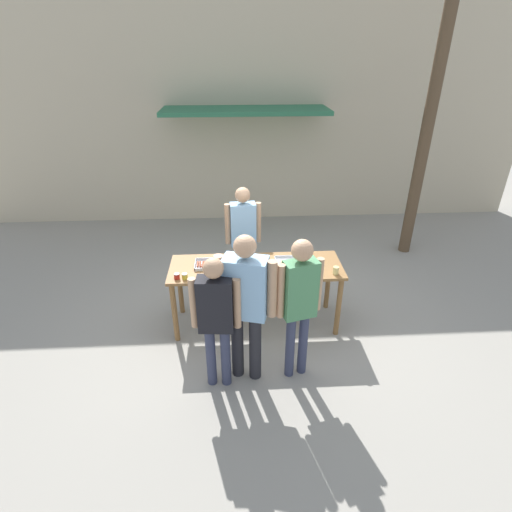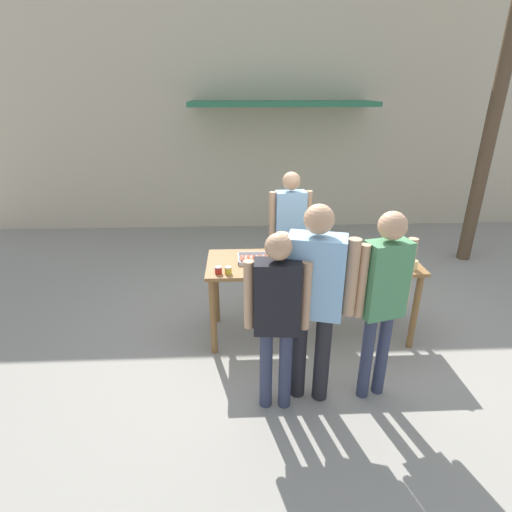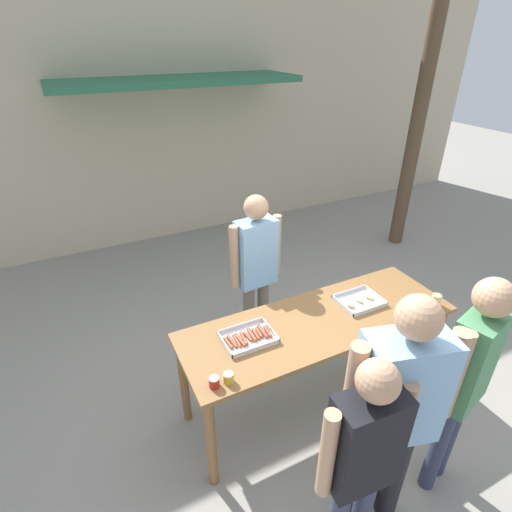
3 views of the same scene
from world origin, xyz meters
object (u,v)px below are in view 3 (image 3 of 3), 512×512
(food_tray_buns, at_px, (359,301))
(beer_cup, at_px, (436,300))
(food_tray_sausages, at_px, (248,337))
(condiment_jar_mustard, at_px, (214,382))
(person_customer_waiting_in_line, at_px, (397,405))
(person_customer_holding_hotdog, at_px, (362,455))
(condiment_jar_ketchup, at_px, (229,378))
(person_customer_with_cup, at_px, (468,372))
(person_server_behind_table, at_px, (256,263))

(food_tray_buns, relative_size, beer_cup, 3.60)
(food_tray_sausages, bearing_deg, condiment_jar_mustard, -141.35)
(food_tray_sausages, bearing_deg, beer_cup, -11.07)
(beer_cup, bearing_deg, person_customer_waiting_in_line, -147.54)
(person_customer_holding_hotdog, relative_size, person_customer_waiting_in_line, 0.90)
(food_tray_buns, bearing_deg, beer_cup, -29.30)
(condiment_jar_mustard, xyz_separation_m, person_customer_holding_hotdog, (0.51, -0.85, 0.04))
(food_tray_sausages, bearing_deg, person_customer_waiting_in_line, -67.65)
(food_tray_buns, xyz_separation_m, condiment_jar_ketchup, (-1.35, -0.32, 0.02))
(condiment_jar_ketchup, distance_m, person_customer_with_cup, 1.52)
(food_tray_sausages, height_order, beer_cup, beer_cup)
(beer_cup, relative_size, person_customer_waiting_in_line, 0.06)
(condiment_jar_ketchup, bearing_deg, food_tray_sausages, 47.38)
(condiment_jar_mustard, xyz_separation_m, beer_cup, (2.01, 0.00, 0.01))
(food_tray_buns, relative_size, person_server_behind_table, 0.21)
(food_tray_buns, height_order, person_server_behind_table, person_server_behind_table)
(condiment_jar_mustard, xyz_separation_m, person_server_behind_table, (0.86, 1.13, 0.08))
(person_customer_holding_hotdog, bearing_deg, person_customer_waiting_in_line, -156.69)
(person_server_behind_table, bearing_deg, food_tray_buns, -58.72)
(condiment_jar_mustard, height_order, condiment_jar_ketchup, same)
(beer_cup, xyz_separation_m, person_server_behind_table, (-1.15, 1.13, 0.07))
(person_customer_waiting_in_line, bearing_deg, person_server_behind_table, -75.41)
(person_customer_with_cup, height_order, person_customer_waiting_in_line, person_customer_waiting_in_line)
(food_tray_buns, distance_m, person_customer_holding_hotdog, 1.50)
(condiment_jar_ketchup, height_order, person_customer_waiting_in_line, person_customer_waiting_in_line)
(person_customer_holding_hotdog, bearing_deg, beer_cup, -145.78)
(person_customer_with_cup, bearing_deg, person_customer_waiting_in_line, -15.39)
(food_tray_buns, relative_size, condiment_jar_mustard, 4.93)
(food_tray_sausages, xyz_separation_m, condiment_jar_ketchup, (-0.30, -0.32, 0.02))
(person_customer_holding_hotdog, bearing_deg, food_tray_sausages, -79.98)
(person_server_behind_table, height_order, person_customer_with_cup, person_customer_with_cup)
(food_tray_buns, distance_m, person_customer_with_cup, 1.08)
(condiment_jar_mustard, bearing_deg, food_tray_buns, 12.35)
(person_customer_waiting_in_line, bearing_deg, person_customer_with_cup, -164.82)
(beer_cup, distance_m, person_server_behind_table, 1.61)
(person_customer_holding_hotdog, distance_m, person_customer_with_cup, 0.92)
(food_tray_sausages, distance_m, condiment_jar_ketchup, 0.44)
(food_tray_buns, bearing_deg, person_customer_holding_hotdog, -128.60)
(food_tray_buns, relative_size, person_customer_with_cup, 0.21)
(food_tray_sausages, relative_size, food_tray_buns, 1.07)
(person_customer_holding_hotdog, bearing_deg, condiment_jar_ketchup, -59.59)
(person_server_behind_table, relative_size, person_customer_holding_hotdog, 1.04)
(person_customer_with_cup, bearing_deg, person_server_behind_table, -88.60)
(person_customer_holding_hotdog, xyz_separation_m, person_customer_waiting_in_line, (0.32, 0.11, 0.10))
(condiment_jar_ketchup, distance_m, person_server_behind_table, 1.37)
(food_tray_buns, bearing_deg, person_customer_waiting_in_line, -120.03)
(beer_cup, xyz_separation_m, person_customer_with_cup, (-0.59, -0.75, 0.11))
(condiment_jar_mustard, distance_m, person_customer_holding_hotdog, 1.00)
(beer_cup, distance_m, person_customer_holding_hotdog, 1.72)
(condiment_jar_ketchup, relative_size, person_server_behind_table, 0.04)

